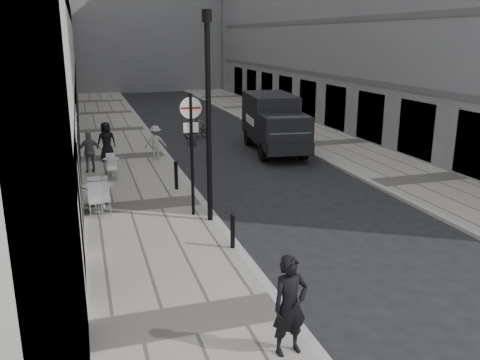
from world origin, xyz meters
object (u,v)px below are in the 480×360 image
(walking_man, at_px, (290,306))
(cyclist, at_px, (197,127))
(panel_van, at_px, (274,120))
(sign_post, at_px, (191,139))
(lamppost, at_px, (208,108))

(walking_man, distance_m, cyclist, 21.09)
(panel_van, relative_size, cyclist, 3.72)
(walking_man, height_order, panel_van, panel_van)
(panel_van, bearing_deg, cyclist, 130.95)
(sign_post, distance_m, cyclist, 13.56)
(lamppost, bearing_deg, sign_post, 122.27)
(walking_man, distance_m, panel_van, 17.47)
(cyclist, bearing_deg, walking_man, -108.53)
(walking_man, height_order, sign_post, sign_post)
(walking_man, xyz_separation_m, lamppost, (0.33, 7.18, 2.56))
(walking_man, height_order, cyclist, walking_man)
(lamppost, height_order, panel_van, lamppost)
(sign_post, relative_size, cyclist, 2.33)
(lamppost, bearing_deg, cyclist, 79.03)
(lamppost, relative_size, panel_van, 1.01)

